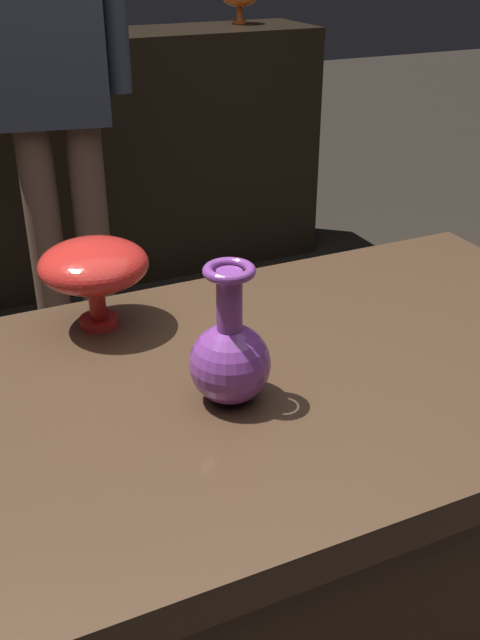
{
  "coord_description": "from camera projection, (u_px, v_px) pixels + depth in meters",
  "views": [
    {
      "loc": [
        -0.37,
        -0.77,
        1.34
      ],
      "look_at": [
        -0.02,
        -0.02,
        0.9
      ],
      "focal_mm": 41.33,
      "sensor_mm": 36.0,
      "label": 1
    }
  ],
  "objects": [
    {
      "name": "vase_centerpiece",
      "position": [
        230.0,
        356.0,
        0.93
      ],
      "size": [
        0.1,
        0.1,
        0.19
      ],
      "color": "#7A388E",
      "rests_on": "display_plinth"
    },
    {
      "name": "visitor_center_back",
      "position": [
        50.0,
        67.0,
        2.13
      ],
      "size": [
        0.46,
        0.24,
        1.67
      ],
      "rotation": [
        0.0,
        0.0,
        2.95
      ],
      "color": "brown",
      "rests_on": "ground_plane"
    },
    {
      "name": "display_plinth",
      "position": [
        248.0,
        582.0,
        1.19
      ],
      "size": [
        1.2,
        0.64,
        0.8
      ],
      "color": "#422D1E",
      "rests_on": "ground_plane"
    },
    {
      "name": "back_display_shelf",
      "position": [
        10.0,
        172.0,
        2.91
      ],
      "size": [
        2.6,
        0.4,
        0.99
      ],
      "color": "black",
      "rests_on": "ground_plane"
    },
    {
      "name": "vase_tall_behind",
      "position": [
        94.0,
        267.0,
        1.09
      ],
      "size": [
        0.16,
        0.16,
        0.14
      ],
      "color": "red",
      "rests_on": "display_plinth"
    }
  ]
}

